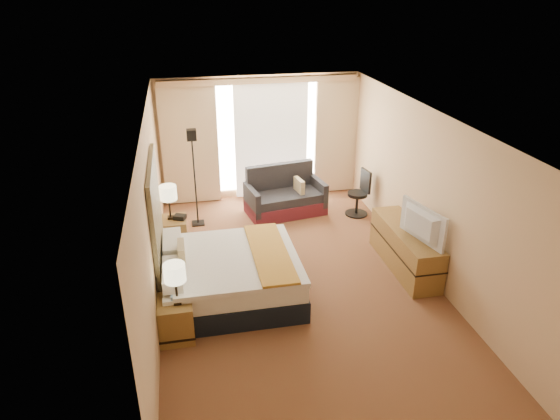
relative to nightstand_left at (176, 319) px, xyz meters
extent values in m
cube|color=maroon|center=(1.87, 1.05, -0.28)|extent=(4.20, 7.00, 0.02)
cube|color=white|center=(1.87, 1.05, 2.33)|extent=(4.20, 7.00, 0.02)
cube|color=tan|center=(1.87, 4.55, 1.02)|extent=(4.20, 0.02, 2.60)
cube|color=tan|center=(1.87, -2.45, 1.02)|extent=(4.20, 0.02, 2.60)
cube|color=tan|center=(-0.23, 1.05, 1.02)|extent=(0.02, 7.00, 2.60)
cube|color=tan|center=(3.97, 1.05, 1.02)|extent=(0.02, 7.00, 2.60)
cube|color=black|center=(-0.19, 1.25, 1.01)|extent=(0.06, 1.85, 1.50)
cube|color=olive|center=(0.00, 0.00, 0.00)|extent=(0.45, 0.52, 0.55)
cube|color=olive|center=(0.00, 2.50, 0.00)|extent=(0.45, 0.52, 0.55)
cube|color=olive|center=(3.70, 1.05, 0.07)|extent=(0.50, 1.80, 0.70)
cube|color=silver|center=(2.12, 4.52, 1.04)|extent=(2.30, 0.02, 2.30)
cube|color=beige|center=(0.42, 4.43, 0.99)|extent=(1.15, 0.09, 2.50)
cube|color=beige|center=(3.52, 4.43, 0.99)|extent=(0.90, 0.09, 2.50)
cube|color=white|center=(2.12, 4.48, 0.99)|extent=(1.55, 0.04, 2.50)
cube|color=tan|center=(1.87, 4.39, 2.25)|extent=(4.00, 0.16, 0.12)
cube|color=black|center=(0.82, 0.79, -0.11)|extent=(1.98, 1.79, 0.33)
cube|color=white|center=(0.82, 0.79, 0.20)|extent=(1.93, 1.74, 0.28)
cube|color=white|center=(0.90, 0.79, 0.36)|extent=(1.81, 1.81, 0.07)
cube|color=#B58029|center=(1.40, 0.79, 0.41)|extent=(0.52, 1.81, 0.04)
cube|color=white|center=(0.00, 0.36, 0.48)|extent=(0.26, 0.73, 0.17)
cube|color=white|center=(0.00, 1.23, 0.48)|extent=(0.26, 0.73, 0.17)
cube|color=#EEE5C4|center=(0.13, 0.79, 0.52)|extent=(0.09, 0.40, 0.34)
cube|color=maroon|center=(2.22, 3.50, -0.14)|extent=(1.65, 1.06, 0.27)
cube|color=#2A2A2E|center=(2.23, 3.45, 0.09)|extent=(1.51, 0.88, 0.17)
cube|color=#2A2A2E|center=(2.17, 3.82, 0.38)|extent=(1.43, 0.39, 0.60)
cube|color=#2A2A2E|center=(1.52, 3.38, 0.12)|extent=(0.24, 0.83, 0.49)
cube|color=#2A2A2E|center=(2.92, 3.62, 0.12)|extent=(0.24, 0.83, 0.49)
cube|color=#EEE5C4|center=(2.50, 3.49, 0.27)|extent=(0.15, 0.39, 0.35)
cube|color=black|center=(0.45, 3.35, -0.26)|extent=(0.24, 0.24, 0.03)
cylinder|color=black|center=(0.45, 3.35, 0.59)|extent=(0.03, 0.03, 1.68)
cube|color=black|center=(0.45, 3.35, 1.52)|extent=(0.17, 0.17, 0.20)
cylinder|color=black|center=(3.62, 3.15, -0.26)|extent=(0.45, 0.45, 0.03)
cylinder|color=black|center=(3.62, 3.15, -0.04)|extent=(0.05, 0.05, 0.41)
cylinder|color=black|center=(3.62, 3.15, 0.17)|extent=(0.40, 0.40, 0.06)
cube|color=black|center=(3.78, 3.18, 0.43)|extent=(0.10, 0.36, 0.45)
cube|color=black|center=(0.04, -0.04, 0.29)|extent=(0.10, 0.10, 0.04)
cylinder|color=black|center=(0.04, -0.04, 0.49)|extent=(0.03, 0.03, 0.35)
cylinder|color=#FFF5BF|center=(0.04, -0.04, 0.74)|extent=(0.28, 0.28, 0.24)
cube|color=black|center=(-0.03, 2.53, 0.30)|extent=(0.10, 0.10, 0.04)
cylinder|color=black|center=(-0.03, 2.53, 0.50)|extent=(0.03, 0.03, 0.36)
cylinder|color=#FFF5BF|center=(-0.03, 2.53, 0.76)|extent=(0.29, 0.29, 0.25)
cube|color=#92B3E2|center=(0.03, -0.01, 0.33)|extent=(0.13, 0.13, 0.11)
cube|color=black|center=(0.13, 2.47, 0.31)|extent=(0.24, 0.22, 0.08)
imported|color=black|center=(3.65, 0.65, 0.71)|extent=(0.35, 0.98, 0.56)
camera|label=1|loc=(0.28, -5.51, 4.07)|focal=32.00mm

